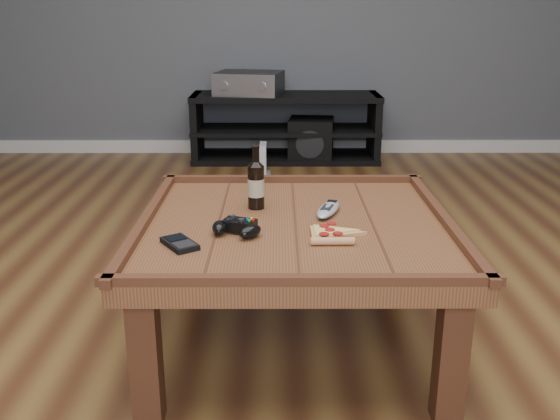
{
  "coord_description": "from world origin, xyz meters",
  "views": [
    {
      "loc": [
        -0.05,
        -1.92,
        1.12
      ],
      "look_at": [
        -0.05,
        -0.09,
        0.52
      ],
      "focal_mm": 40.0,
      "sensor_mm": 36.0,
      "label": 1
    }
  ],
  "objects_px": {
    "smartphone": "(180,243)",
    "subwoofer": "(311,140)",
    "beer_bottle": "(256,183)",
    "game_controller": "(237,227)",
    "game_console": "(263,161)",
    "pizza_slice": "(330,234)",
    "av_receiver": "(249,83)",
    "remote_control": "(328,209)",
    "coffee_table": "(295,239)",
    "media_console": "(286,128)"
  },
  "relations": [
    {
      "from": "beer_bottle",
      "to": "pizza_slice",
      "type": "distance_m",
      "value": 0.38
    },
    {
      "from": "beer_bottle",
      "to": "subwoofer",
      "type": "relative_size",
      "value": 0.61
    },
    {
      "from": "game_controller",
      "to": "game_console",
      "type": "bearing_deg",
      "value": 110.06
    },
    {
      "from": "smartphone",
      "to": "av_receiver",
      "type": "xyz_separation_m",
      "value": [
        0.07,
        2.96,
        0.12
      ]
    },
    {
      "from": "beer_bottle",
      "to": "av_receiver",
      "type": "bearing_deg",
      "value": 93.07
    },
    {
      "from": "subwoofer",
      "to": "coffee_table",
      "type": "bearing_deg",
      "value": -87.55
    },
    {
      "from": "smartphone",
      "to": "subwoofer",
      "type": "xyz_separation_m",
      "value": [
        0.54,
        2.92,
        -0.3
      ]
    },
    {
      "from": "remote_control",
      "to": "game_console",
      "type": "distance_m",
      "value": 2.23
    },
    {
      "from": "coffee_table",
      "to": "pizza_slice",
      "type": "height_order",
      "value": "coffee_table"
    },
    {
      "from": "media_console",
      "to": "subwoofer",
      "type": "distance_m",
      "value": 0.22
    },
    {
      "from": "av_receiver",
      "to": "subwoofer",
      "type": "distance_m",
      "value": 0.63
    },
    {
      "from": "beer_bottle",
      "to": "game_console",
      "type": "distance_m",
      "value": 2.17
    },
    {
      "from": "pizza_slice",
      "to": "smartphone",
      "type": "distance_m",
      "value": 0.45
    },
    {
      "from": "coffee_table",
      "to": "game_console",
      "type": "xyz_separation_m",
      "value": [
        -0.16,
        2.27,
        -0.29
      ]
    },
    {
      "from": "game_controller",
      "to": "pizza_slice",
      "type": "relative_size",
      "value": 0.71
    },
    {
      "from": "coffee_table",
      "to": "game_controller",
      "type": "bearing_deg",
      "value": -147.26
    },
    {
      "from": "smartphone",
      "to": "game_console",
      "type": "xyz_separation_m",
      "value": [
        0.18,
        2.49,
        -0.36
      ]
    },
    {
      "from": "pizza_slice",
      "to": "beer_bottle",
      "type": "bearing_deg",
      "value": 129.0
    },
    {
      "from": "beer_bottle",
      "to": "game_controller",
      "type": "bearing_deg",
      "value": -101.03
    },
    {
      "from": "remote_control",
      "to": "game_controller",
      "type": "bearing_deg",
      "value": -127.2
    },
    {
      "from": "beer_bottle",
      "to": "game_console",
      "type": "relative_size",
      "value": 0.97
    },
    {
      "from": "beer_bottle",
      "to": "remote_control",
      "type": "bearing_deg",
      "value": -13.17
    },
    {
      "from": "game_controller",
      "to": "game_console",
      "type": "distance_m",
      "value": 2.42
    },
    {
      "from": "beer_bottle",
      "to": "remote_control",
      "type": "height_order",
      "value": "beer_bottle"
    },
    {
      "from": "remote_control",
      "to": "game_console",
      "type": "height_order",
      "value": "remote_control"
    },
    {
      "from": "pizza_slice",
      "to": "game_console",
      "type": "height_order",
      "value": "pizza_slice"
    },
    {
      "from": "beer_bottle",
      "to": "smartphone",
      "type": "distance_m",
      "value": 0.43
    },
    {
      "from": "pizza_slice",
      "to": "av_receiver",
      "type": "bearing_deg",
      "value": 96.54
    },
    {
      "from": "beer_bottle",
      "to": "smartphone",
      "type": "xyz_separation_m",
      "value": [
        -0.21,
        -0.36,
        -0.08
      ]
    },
    {
      "from": "coffee_table",
      "to": "game_console",
      "type": "height_order",
      "value": "coffee_table"
    },
    {
      "from": "game_controller",
      "to": "av_receiver",
      "type": "distance_m",
      "value": 2.87
    },
    {
      "from": "smartphone",
      "to": "beer_bottle",
      "type": "bearing_deg",
      "value": 25.81
    },
    {
      "from": "smartphone",
      "to": "media_console",
      "type": "bearing_deg",
      "value": 49.52
    },
    {
      "from": "subwoofer",
      "to": "remote_control",
      "type": "bearing_deg",
      "value": -85.18
    },
    {
      "from": "subwoofer",
      "to": "game_console",
      "type": "distance_m",
      "value": 0.56
    },
    {
      "from": "coffee_table",
      "to": "smartphone",
      "type": "bearing_deg",
      "value": -147.7
    },
    {
      "from": "game_controller",
      "to": "remote_control",
      "type": "relative_size",
      "value": 0.8
    },
    {
      "from": "av_receiver",
      "to": "subwoofer",
      "type": "bearing_deg",
      "value": 5.57
    },
    {
      "from": "media_console",
      "to": "av_receiver",
      "type": "relative_size",
      "value": 2.64
    },
    {
      "from": "pizza_slice",
      "to": "smartphone",
      "type": "relative_size",
      "value": 1.59
    },
    {
      "from": "coffee_table",
      "to": "smartphone",
      "type": "xyz_separation_m",
      "value": [
        -0.34,
        -0.22,
        0.07
      ]
    },
    {
      "from": "pizza_slice",
      "to": "remote_control",
      "type": "bearing_deg",
      "value": 86.27
    },
    {
      "from": "media_console",
      "to": "av_receiver",
      "type": "xyz_separation_m",
      "value": [
        -0.27,
        -0.01,
        0.34
      ]
    },
    {
      "from": "game_controller",
      "to": "av_receiver",
      "type": "bearing_deg",
      "value": 112.38
    },
    {
      "from": "pizza_slice",
      "to": "av_receiver",
      "type": "relative_size",
      "value": 0.44
    },
    {
      "from": "game_console",
      "to": "beer_bottle",
      "type": "bearing_deg",
      "value": -88.89
    },
    {
      "from": "remote_control",
      "to": "media_console",
      "type": "bearing_deg",
      "value": 110.68
    },
    {
      "from": "game_controller",
      "to": "coffee_table",
      "type": "bearing_deg",
      "value": 53.36
    },
    {
      "from": "beer_bottle",
      "to": "subwoofer",
      "type": "distance_m",
      "value": 2.6
    },
    {
      "from": "smartphone",
      "to": "remote_control",
      "type": "height_order",
      "value": "remote_control"
    }
  ]
}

